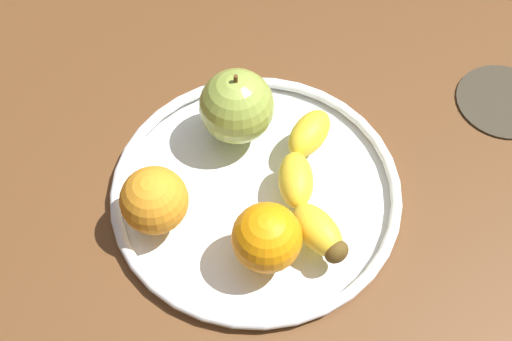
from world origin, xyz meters
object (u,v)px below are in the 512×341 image
object	(u,v)px
apple	(237,106)
fruit_bowl	(256,190)
orange_front_left	(154,200)
orange_back_left	(267,238)
banana	(309,183)
ambient_coaster	(504,101)

from	to	relation	value
apple	fruit_bowl	bearing A→B (deg)	34.66
fruit_bowl	orange_front_left	distance (cm)	11.50
apple	orange_front_left	world-z (taller)	apple
orange_front_left	apple	bearing A→B (deg)	164.15
apple	orange_back_left	distance (cm)	15.67
fruit_bowl	apple	distance (cm)	9.20
banana	orange_back_left	xyz separation A→B (cm)	(8.20, -1.78, 1.60)
fruit_bowl	apple	xyz separation A→B (cm)	(-6.39, -4.41, 4.95)
fruit_bowl	ambient_coaster	distance (cm)	32.04
ambient_coaster	banana	bearing A→B (deg)	-41.15
orange_front_left	ambient_coaster	size ratio (longest dim) A/B	0.61
apple	ambient_coaster	xyz separation A→B (cm)	(-15.44, 27.87, -5.56)
ambient_coaster	apple	bearing A→B (deg)	-61.02
banana	ambient_coaster	bearing A→B (deg)	118.12
fruit_bowl	orange_back_left	distance (cm)	9.02
banana	ambient_coaster	distance (cm)	27.70
fruit_bowl	orange_back_left	size ratio (longest dim) A/B	4.53
apple	ambient_coaster	distance (cm)	32.34
apple	orange_front_left	distance (cm)	13.78
orange_front_left	orange_back_left	size ratio (longest dim) A/B	1.00
ambient_coaster	orange_back_left	bearing A→B (deg)	-34.53
orange_front_left	orange_back_left	world-z (taller)	same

